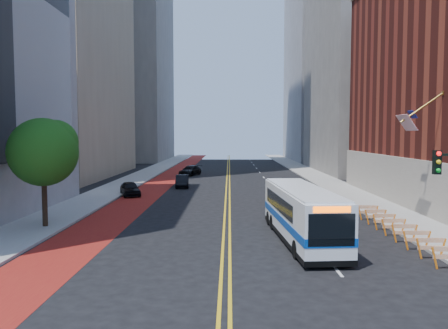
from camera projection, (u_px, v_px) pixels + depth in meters
ground at (226, 256)px, 21.01m from camera, size 160.00×160.00×0.00m
sidewalk_left at (126, 183)px, 51.08m from camera, size 4.00×140.00×0.15m
sidewalk_right at (331, 184)px, 50.78m from camera, size 4.00×140.00×0.15m
bus_lane_paint at (159, 184)px, 51.04m from camera, size 3.60×140.00×0.01m
center_line_inner at (227, 184)px, 50.94m from camera, size 0.14×140.00×0.01m
center_line_outer at (230, 184)px, 50.94m from camera, size 0.14×140.00×0.01m
lane_dashes at (264, 177)px, 58.86m from camera, size 0.14×98.20×0.01m
midrise_right_near at (378, 42)px, 67.21m from camera, size 18.00×26.00×40.00m
midrise_right_far at (337, 36)px, 96.60m from camera, size 20.00×28.00×55.00m
midrise_left_far at (121, 14)px, 96.85m from camera, size 20.00×26.00×65.00m
construction_barriers at (399, 227)px, 24.26m from camera, size 1.42×10.91×1.00m
street_tree at (44, 149)px, 26.84m from camera, size 4.20×4.20×6.70m
transit_bus at (301, 213)px, 23.97m from camera, size 3.14×10.84×2.94m
car_a at (130, 189)px, 41.49m from camera, size 2.91×4.26×1.35m
car_b at (182, 181)px, 48.09m from camera, size 1.77×4.17×1.34m
car_c at (190, 171)px, 61.81m from camera, size 3.37×5.11×1.38m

